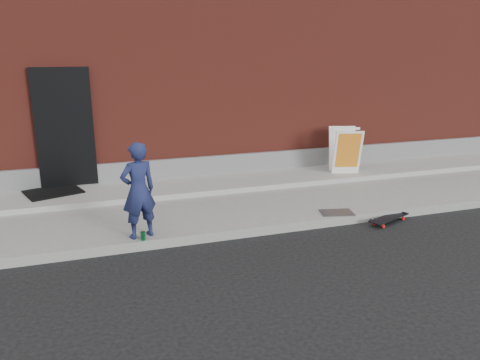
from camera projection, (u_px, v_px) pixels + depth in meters
name	position (u px, v px, depth m)	size (l,w,h in m)	color
ground	(244.00, 238.00, 7.30)	(80.00, 80.00, 0.00)	black
sidewalk	(219.00, 204.00, 8.65)	(20.00, 3.00, 0.15)	gray
apron	(206.00, 185.00, 9.44)	(20.00, 1.20, 0.10)	gray
building	(165.00, 61.00, 13.01)	(20.00, 8.10, 5.00)	maroon
child	(138.00, 191.00, 6.78)	(0.52, 0.34, 1.44)	#1A2049
skateboard	(389.00, 218.00, 7.93)	(0.86, 0.50, 0.09)	red
pizza_sign	(345.00, 150.00, 10.06)	(0.75, 0.82, 0.98)	white
soda_can	(143.00, 236.00, 6.83)	(0.07, 0.07, 0.13)	#1A8542
doormat	(53.00, 192.00, 8.76)	(0.95, 0.77, 0.03)	black
utility_plate	(337.00, 213.00, 7.96)	(0.54, 0.35, 0.02)	#4E4F53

